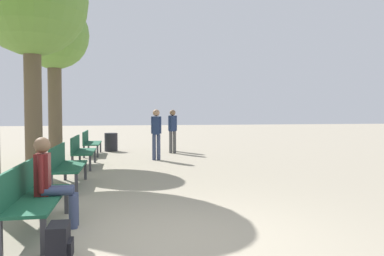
{
  "coord_description": "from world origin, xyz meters",
  "views": [
    {
      "loc": [
        -0.57,
        -4.48,
        1.59
      ],
      "look_at": [
        1.26,
        5.45,
        1.15
      ],
      "focal_mm": 35.0,
      "sensor_mm": 36.0,
      "label": 1
    }
  ],
  "objects": [
    {
      "name": "bench_row_1",
      "position": [
        -1.78,
        3.67,
        0.51
      ],
      "size": [
        0.54,
        1.81,
        0.88
      ],
      "color": "#195138",
      "rests_on": "ground_plane"
    },
    {
      "name": "tree_row_2",
      "position": [
        -2.75,
        8.33,
        3.96
      ],
      "size": [
        2.23,
        2.23,
        5.21
      ],
      "color": "brown",
      "rests_on": "ground_plane"
    },
    {
      "name": "tree_row_1",
      "position": [
        -2.75,
        5.32,
        4.25
      ],
      "size": [
        2.72,
        2.72,
        5.69
      ],
      "color": "brown",
      "rests_on": "ground_plane"
    },
    {
      "name": "pedestrian_far",
      "position": [
        0.5,
        7.78,
        0.96
      ],
      "size": [
        0.34,
        0.23,
        1.67
      ],
      "color": "#384260",
      "rests_on": "ground_plane"
    },
    {
      "name": "backpack",
      "position": [
        -1.24,
        -0.42,
        0.2
      ],
      "size": [
        0.24,
        0.34,
        0.41
      ],
      "color": "black",
      "rests_on": "ground_plane"
    },
    {
      "name": "bench_row_0",
      "position": [
        -1.78,
        0.69,
        0.51
      ],
      "size": [
        0.54,
        1.81,
        0.88
      ],
      "color": "#195138",
      "rests_on": "ground_plane"
    },
    {
      "name": "pedestrian_near",
      "position": [
        1.3,
        9.75,
        0.96
      ],
      "size": [
        0.34,
        0.28,
        1.67
      ],
      "color": "#4C4C4C",
      "rests_on": "ground_plane"
    },
    {
      "name": "bench_row_3",
      "position": [
        -1.78,
        9.63,
        0.51
      ],
      "size": [
        0.54,
        1.81,
        0.88
      ],
      "color": "#195138",
      "rests_on": "ground_plane"
    },
    {
      "name": "ground_plane",
      "position": [
        0.0,
        0.0,
        0.0
      ],
      "size": [
        80.0,
        80.0,
        0.0
      ],
      "primitive_type": "plane",
      "color": "gray"
    },
    {
      "name": "person_seated",
      "position": [
        -1.53,
        0.82,
        0.67
      ],
      "size": [
        0.57,
        0.32,
        1.25
      ],
      "color": "#384260",
      "rests_on": "ground_plane"
    },
    {
      "name": "trash_bin",
      "position": [
        -1.05,
        10.9,
        0.37
      ],
      "size": [
        0.52,
        0.52,
        0.73
      ],
      "color": "#232328",
      "rests_on": "ground_plane"
    },
    {
      "name": "bench_row_2",
      "position": [
        -1.78,
        6.65,
        0.51
      ],
      "size": [
        0.54,
        1.81,
        0.88
      ],
      "color": "#195138",
      "rests_on": "ground_plane"
    },
    {
      "name": "pedestrian_mid",
      "position": [
        1.4,
        10.45,
        0.96
      ],
      "size": [
        0.34,
        0.26,
        1.67
      ],
      "color": "#4C4C4C",
      "rests_on": "ground_plane"
    }
  ]
}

